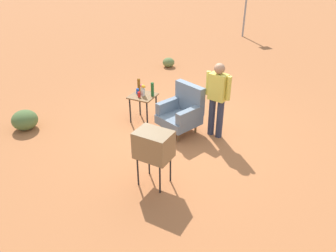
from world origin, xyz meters
TOP-DOWN VIEW (x-y plane):
  - ground_plane at (0.00, 0.00)m, footprint 60.00×60.00m
  - armchair at (0.05, -0.02)m, footprint 1.00×1.01m
  - side_table at (-0.97, 0.04)m, footprint 0.56×0.56m
  - tv_on_stand at (0.35, -1.92)m, footprint 0.63×0.48m
  - person_standing at (0.77, 0.11)m, footprint 0.56×0.29m
  - road_sign at (-0.91, 9.02)m, footprint 0.33×0.33m
  - bottle_tall_amber at (-1.18, 0.23)m, footprint 0.07×0.07m
  - soda_can_blue at (-1.12, 0.07)m, footprint 0.07×0.07m
  - bottle_wine_green at (-0.75, 0.10)m, footprint 0.07×0.07m
  - soda_can_red at (-1.00, -0.08)m, footprint 0.07×0.07m
  - flower_vase at (-0.96, 0.03)m, footprint 0.15×0.10m
  - shrub_near at (-2.12, 3.79)m, footprint 0.40×0.40m
  - shrub_far at (-3.19, -1.47)m, footprint 0.57×0.57m

SIDE VIEW (x-z plane):
  - ground_plane at x=0.00m, z-range 0.00..0.00m
  - shrub_near at x=-2.12m, z-range 0.00..0.31m
  - shrub_far at x=-3.19m, z-range 0.00..0.44m
  - armchair at x=0.05m, z-range -0.03..1.03m
  - side_table at x=-0.97m, z-range 0.23..0.88m
  - soda_can_blue at x=-1.12m, z-range 0.65..0.77m
  - soda_can_red at x=-1.00m, z-range 0.65..0.77m
  - tv_on_stand at x=0.35m, z-range 0.27..1.30m
  - flower_vase at x=-0.96m, z-range 0.66..0.93m
  - bottle_tall_amber at x=-1.18m, z-range 0.65..0.95m
  - bottle_wine_green at x=-0.75m, z-range 0.65..0.97m
  - person_standing at x=0.77m, z-range 0.12..1.76m
  - road_sign at x=-0.91m, z-range 0.16..2.60m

